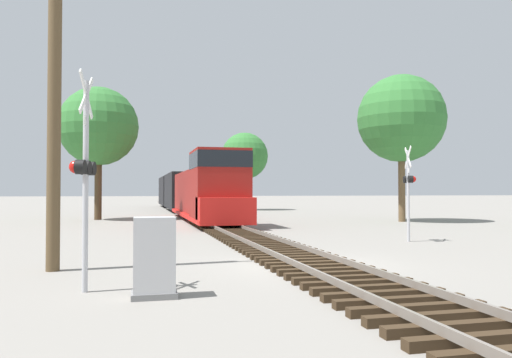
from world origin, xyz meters
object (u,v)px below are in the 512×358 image
relay_cabinet (154,258)px  tree_deep_background (245,156)px  tree_far_right (401,119)px  tree_mid_background (99,127)px  freight_train (185,192)px  crossing_signal_far (409,185)px  utility_pole (54,89)px  crossing_signal_near (84,171)px

relay_cabinet → tree_deep_background: (11.52, 44.29, 5.25)m
tree_far_right → tree_mid_background: tree_far_right is taller
freight_train → tree_mid_background: (-7.40, -10.67, 4.84)m
crossing_signal_far → utility_pole: size_ratio=0.42×
crossing_signal_far → tree_deep_background: size_ratio=0.46×
tree_mid_background → crossing_signal_near: bearing=-86.6°
freight_train → tree_deep_background: bearing=36.9°
crossing_signal_far → tree_mid_background: tree_mid_background is taller
crossing_signal_near → tree_mid_background: 27.73m
tree_far_right → tree_deep_background: tree_far_right is taller
relay_cabinet → tree_far_right: tree_far_right is taller
crossing_signal_near → tree_far_right: bearing=148.0°
freight_train → crossing_signal_far: 30.95m
crossing_signal_near → relay_cabinet: crossing_signal_near is taller
utility_pole → crossing_signal_near: bearing=-71.0°
tree_far_right → utility_pole: bearing=-139.7°
tree_deep_background → relay_cabinet: bearing=-104.6°
crossing_signal_near → tree_mid_background: tree_mid_background is taller
freight_train → relay_cabinet: bearing=-96.4°
tree_far_right → tree_mid_background: bearing=160.6°
crossing_signal_far → tree_far_right: (6.80, 12.37, 4.75)m
crossing_signal_near → crossing_signal_far: (12.17, 7.74, -0.16)m
freight_train → crossing_signal_near: size_ratio=10.41×
crossing_signal_far → relay_cabinet: (-10.76, -8.64, -1.59)m
freight_train → tree_mid_background: 13.86m
crossing_signal_near → crossing_signal_far: size_ratio=1.16×
crossing_signal_near → utility_pole: (-1.06, 3.09, 2.28)m
crossing_signal_near → tree_mid_background: size_ratio=0.47×
freight_train → utility_pole: bearing=-101.1°
utility_pole → relay_cabinet: bearing=-58.1°
relay_cabinet → crossing_signal_far: bearing=38.8°
relay_cabinet → tree_far_right: bearing=50.1°
freight_train → relay_cabinet: (-4.38, -38.92, -1.24)m
tree_far_right → tree_deep_background: bearing=104.5°
freight_train → crossing_signal_near: (-5.79, -38.02, 0.52)m
relay_cabinet → tree_mid_background: size_ratio=0.16×
relay_cabinet → crossing_signal_near: bearing=147.6°
crossing_signal_near → crossing_signal_far: 14.43m
crossing_signal_far → tree_mid_background: (-13.78, 19.61, 4.49)m
crossing_signal_far → freight_train: bearing=27.3°
crossing_signal_near → utility_pole: size_ratio=0.49×
tree_deep_background → crossing_signal_near: bearing=-106.6°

